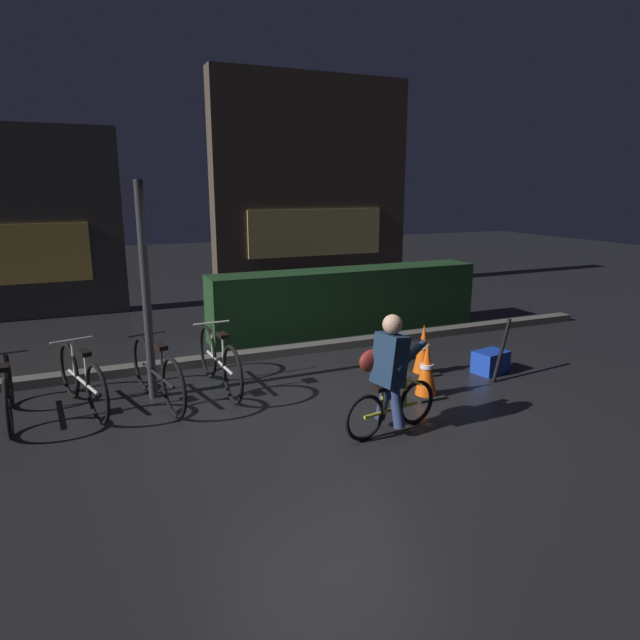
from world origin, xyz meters
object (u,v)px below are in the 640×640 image
(traffic_cone_far, at_px, (423,350))
(cyclist, at_px, (389,374))
(parked_bike_leftmost, at_px, (8,393))
(closed_umbrella, at_px, (502,350))
(traffic_cone_near, at_px, (427,371))
(blue_crate, at_px, (491,362))
(parked_bike_left_mid, at_px, (82,380))
(parked_bike_center_right, at_px, (219,361))
(street_post, at_px, (146,293))
(parked_bike_center_left, at_px, (157,374))

(traffic_cone_far, xyz_separation_m, cyclist, (-1.37, -1.40, 0.29))
(parked_bike_leftmost, bearing_deg, closed_umbrella, -104.09)
(traffic_cone_near, relative_size, blue_crate, 1.53)
(parked_bike_leftmost, xyz_separation_m, traffic_cone_far, (4.95, -0.44, 0.01))
(parked_bike_left_mid, bearing_deg, traffic_cone_near, -123.45)
(blue_crate, relative_size, closed_umbrella, 0.52)
(parked_bike_leftmost, distance_m, traffic_cone_far, 4.96)
(parked_bike_left_mid, distance_m, parked_bike_center_right, 1.57)
(blue_crate, distance_m, closed_umbrella, 0.35)
(street_post, xyz_separation_m, traffic_cone_far, (3.45, -0.58, -0.94))
(blue_crate, bearing_deg, closed_umbrella, -101.09)
(parked_bike_leftmost, distance_m, parked_bike_center_left, 1.54)
(parked_bike_left_mid, bearing_deg, parked_bike_center_right, -104.46)
(traffic_cone_far, distance_m, blue_crate, 0.95)
(street_post, xyz_separation_m, traffic_cone_near, (3.01, -1.30, -0.95))
(parked_bike_center_left, xyz_separation_m, traffic_cone_near, (2.98, -1.08, -0.03))
(parked_bike_center_left, distance_m, traffic_cone_far, 3.43)
(parked_bike_center_left, height_order, traffic_cone_near, parked_bike_center_left)
(street_post, xyz_separation_m, closed_umbrella, (4.28, -1.15, -0.88))
(street_post, xyz_separation_m, blue_crate, (4.33, -0.90, -1.12))
(parked_bike_center_right, bearing_deg, street_post, 83.14)
(parked_bike_leftmost, height_order, parked_bike_left_mid, parked_bike_left_mid)
(parked_bike_center_left, bearing_deg, blue_crate, -110.38)
(parked_bike_left_mid, xyz_separation_m, parked_bike_center_right, (1.57, 0.03, 0.01))
(street_post, height_order, blue_crate, street_post)
(parked_bike_left_mid, bearing_deg, street_post, -99.14)
(street_post, distance_m, traffic_cone_near, 3.42)
(parked_bike_leftmost, height_order, parked_bike_center_left, parked_bike_center_left)
(cyclist, bearing_deg, blue_crate, 14.56)
(parked_bike_center_left, xyz_separation_m, blue_crate, (4.29, -0.68, -0.21))
(street_post, height_order, parked_bike_center_right, street_post)
(parked_bike_left_mid, height_order, parked_bike_center_right, parked_bike_center_right)
(parked_bike_leftmost, bearing_deg, street_post, -88.78)
(parked_bike_center_right, xyz_separation_m, traffic_cone_near, (2.21, -1.25, -0.04))
(traffic_cone_near, bearing_deg, parked_bike_center_right, 150.56)
(parked_bike_center_right, distance_m, cyclist, 2.32)
(parked_bike_center_right, relative_size, traffic_cone_near, 2.58)
(blue_crate, bearing_deg, parked_bike_leftmost, 172.58)
(street_post, bearing_deg, parked_bike_center_left, -80.53)
(traffic_cone_near, bearing_deg, blue_crate, 16.94)
(cyclist, xyz_separation_m, closed_umbrella, (2.20, 0.83, -0.24))
(traffic_cone_near, bearing_deg, closed_umbrella, 6.77)
(cyclist, bearing_deg, closed_umbrella, 9.57)
(parked_bike_center_right, xyz_separation_m, blue_crate, (3.52, -0.85, -0.21))
(parked_bike_center_left, xyz_separation_m, parked_bike_center_right, (0.77, 0.17, 0.01))
(closed_umbrella, bearing_deg, parked_bike_center_right, 137.16)
(parked_bike_leftmost, relative_size, cyclist, 1.25)
(parked_bike_left_mid, height_order, closed_umbrella, closed_umbrella)
(parked_bike_center_left, distance_m, cyclist, 2.71)
(traffic_cone_far, distance_m, closed_umbrella, 1.01)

